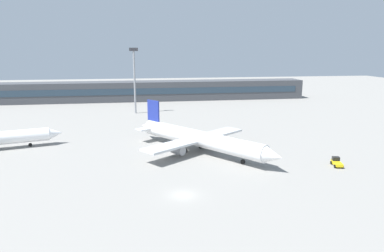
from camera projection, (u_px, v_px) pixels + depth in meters
ground_plane at (164, 137)px, 98.29m from camera, size 400.00×400.00×0.00m
terminal_building at (152, 91)px, 168.12m from camera, size 146.24×12.13×9.00m
airplane_near at (200, 139)px, 83.47m from camera, size 29.89×36.70×10.81m
baggage_tug_yellow at (337, 162)px, 74.43m from camera, size 2.44×3.84×1.75m
floodlight_tower_west at (134, 76)px, 132.06m from camera, size 3.20×0.80×24.45m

